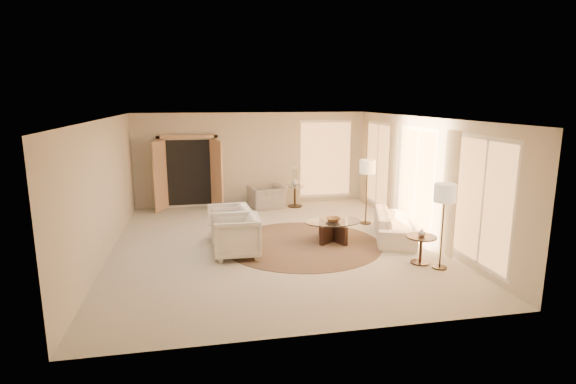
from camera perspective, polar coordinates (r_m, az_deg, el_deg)
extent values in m
cube|color=beige|center=(10.16, -1.79, -6.68)|extent=(7.00, 8.00, 0.02)
cube|color=white|center=(9.65, -1.90, 9.35)|extent=(7.00, 8.00, 0.02)
cube|color=beige|center=(13.72, -4.56, 4.19)|extent=(7.00, 0.04, 2.80)
cube|color=beige|center=(6.01, 4.38, -5.80)|extent=(7.00, 0.04, 2.80)
cube|color=beige|center=(9.88, -22.30, 0.34)|extent=(0.04, 8.00, 2.80)
cube|color=beige|center=(10.92, 16.60, 1.76)|extent=(0.04, 8.00, 2.80)
cube|color=tan|center=(13.58, -12.48, 2.50)|extent=(1.80, 0.12, 2.16)
cube|color=tan|center=(13.36, -15.92, 1.96)|extent=(0.35, 0.66, 2.00)
cube|color=tan|center=(13.32, -9.05, 2.24)|extent=(0.35, 0.66, 2.00)
cylinder|color=#3B281D|center=(10.16, 1.85, -6.60)|extent=(3.57, 3.57, 0.01)
imported|color=white|center=(10.82, 13.34, -4.08)|extent=(1.49, 2.28, 0.62)
imported|color=white|center=(10.26, -7.50, -3.84)|extent=(0.90, 0.95, 0.92)
imported|color=white|center=(9.33, -6.58, -5.33)|extent=(0.89, 0.95, 0.95)
imported|color=gray|center=(13.35, -2.69, -0.21)|extent=(1.11, 0.84, 0.87)
cube|color=black|center=(10.36, 5.71, -5.07)|extent=(0.43, 0.94, 0.43)
cube|color=black|center=(10.36, 5.71, -5.07)|extent=(0.79, 0.70, 0.43)
cylinder|color=white|center=(10.29, 5.74, -3.74)|extent=(1.57, 1.57, 0.02)
cylinder|color=black|center=(9.41, 16.40, -8.57)|extent=(0.37, 0.37, 0.03)
cylinder|color=black|center=(9.32, 16.49, -7.08)|extent=(0.06, 0.06, 0.53)
cylinder|color=black|center=(9.24, 16.59, -5.47)|extent=(0.59, 0.59, 0.03)
cylinder|color=#31261A|center=(13.58, 0.87, -1.80)|extent=(0.43, 0.43, 0.03)
cylinder|color=#31261A|center=(13.52, 0.87, -0.55)|extent=(0.07, 0.07, 0.62)
cylinder|color=white|center=(13.45, 0.88, 0.78)|extent=(0.56, 0.56, 0.03)
cylinder|color=#31261A|center=(11.94, 9.81, -3.89)|extent=(0.28, 0.28, 0.03)
cylinder|color=#31261A|center=(11.78, 9.93, -0.63)|extent=(0.03, 0.03, 1.42)
cylinder|color=beige|center=(11.63, 10.07, 3.19)|extent=(0.41, 0.41, 0.35)
cylinder|color=#31261A|center=(9.26, 18.68, -9.06)|extent=(0.28, 0.28, 0.03)
cylinder|color=#31261A|center=(9.04, 18.96, -4.97)|extent=(0.03, 0.03, 1.41)
cylinder|color=beige|center=(8.85, 19.30, -0.10)|extent=(0.40, 0.40, 0.34)
imported|color=brown|center=(10.28, 5.74, -3.48)|extent=(0.37, 0.37, 0.08)
imported|color=white|center=(9.22, 16.63, -4.94)|extent=(0.20, 0.20, 0.16)
imported|color=white|center=(13.43, 0.88, 1.28)|extent=(0.26, 0.26, 0.22)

